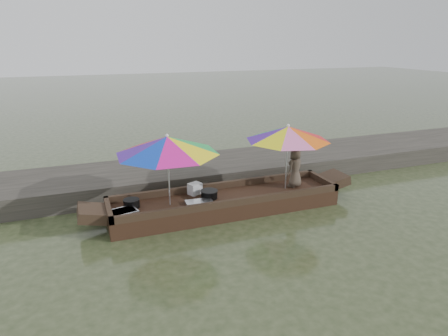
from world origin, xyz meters
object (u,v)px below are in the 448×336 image
object	(u,v)px
supply_bag	(195,189)
umbrella_stern	(287,157)
vendor	(295,168)
cooking_pot	(131,203)
charcoal_grill	(209,195)
boat_hull	(226,204)
umbrella_bow	(168,170)
tray_scallop	(200,203)
tray_crayfish	(122,213)

from	to	relation	value
supply_bag	umbrella_stern	distance (m)	2.25
supply_bag	vendor	distance (m)	2.44
cooking_pot	charcoal_grill	world-z (taller)	cooking_pot
boat_hull	cooking_pot	distance (m)	2.09
charcoal_grill	umbrella_bow	distance (m)	1.14
charcoal_grill	vendor	xyz separation A→B (m)	(2.16, -0.01, 0.39)
boat_hull	supply_bag	distance (m)	0.78
charcoal_grill	vendor	size ratio (longest dim) A/B	0.38
tray_scallop	umbrella_bow	xyz separation A→B (m)	(-0.60, 0.22, 0.74)
cooking_pot	umbrella_bow	bearing A→B (deg)	-10.31
umbrella_bow	boat_hull	bearing A→B (deg)	0.00
tray_scallop	umbrella_bow	size ratio (longest dim) A/B	0.27
tray_scallop	supply_bag	bearing A→B (deg)	82.51
tray_crayfish	charcoal_grill	xyz separation A→B (m)	(1.93, 0.22, 0.04)
umbrella_bow	umbrella_stern	bearing A→B (deg)	0.00
tray_crayfish	umbrella_bow	size ratio (longest dim) A/B	0.27
tray_scallop	umbrella_stern	size ratio (longest dim) A/B	0.30
tray_scallop	charcoal_grill	distance (m)	0.41
umbrella_stern	vendor	bearing A→B (deg)	7.63
cooking_pot	vendor	world-z (taller)	vendor
umbrella_stern	umbrella_bow	bearing A→B (deg)	180.00
umbrella_stern	tray_crayfish	bearing A→B (deg)	-177.36
supply_bag	boat_hull	bearing A→B (deg)	-34.04
boat_hull	supply_bag	xyz separation A→B (m)	(-0.60, 0.40, 0.30)
charcoal_grill	supply_bag	size ratio (longest dim) A/B	1.30
vendor	charcoal_grill	bearing A→B (deg)	-24.50
tray_scallop	umbrella_bow	distance (m)	0.98
boat_hull	charcoal_grill	world-z (taller)	charcoal_grill
boat_hull	tray_scallop	bearing A→B (deg)	-161.85
boat_hull	umbrella_bow	distance (m)	1.59
tray_crayfish	vendor	distance (m)	4.12
boat_hull	umbrella_stern	bearing A→B (deg)	0.00
tray_crayfish	boat_hull	bearing A→B (deg)	4.38
vendor	umbrella_bow	bearing A→B (deg)	-23.54
tray_crayfish	umbrella_stern	distance (m)	3.90
supply_bag	umbrella_bow	world-z (taller)	umbrella_bow
supply_bag	umbrella_stern	world-z (taller)	umbrella_stern
boat_hull	tray_scallop	distance (m)	0.75
cooking_pot	vendor	distance (m)	3.88
tray_crayfish	tray_scallop	bearing A→B (deg)	-1.66
cooking_pot	umbrella_bow	size ratio (longest dim) A/B	0.16
umbrella_bow	tray_crayfish	bearing A→B (deg)	-170.21
cooking_pot	charcoal_grill	bearing A→B (deg)	-3.28
boat_hull	tray_scallop	world-z (taller)	tray_scallop
charcoal_grill	supply_bag	bearing A→B (deg)	122.20
tray_crayfish	umbrella_stern	xyz separation A→B (m)	(3.82, 0.18, 0.73)
charcoal_grill	umbrella_bow	bearing A→B (deg)	-177.06
charcoal_grill	umbrella_stern	world-z (taller)	umbrella_stern
tray_crayfish	vendor	size ratio (longest dim) A/B	0.61
tray_scallop	supply_bag	size ratio (longest dim) A/B	2.07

